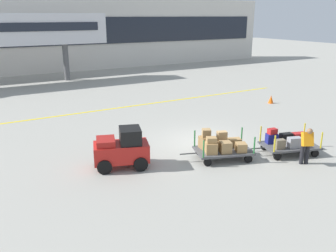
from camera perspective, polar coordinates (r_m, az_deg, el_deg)
The scene contains 8 objects.
ground_plane at distance 16.86m, azimuth 5.37°, elevation -2.61°, with size 120.00×120.00×0.00m, color #9E9B91.
apron_lead_line at distance 24.31m, azimuth -2.20°, elevation 3.70°, with size 21.08×0.20×0.01m, color yellow.
terminal_building at distance 39.99m, azimuth -17.07°, elevation 13.80°, with size 51.81×2.51×7.54m.
baggage_tug at distance 13.98m, azimuth -7.36°, elevation -3.67°, with size 2.34×1.77×1.58m.
baggage_cart_lead at distance 14.88m, azimuth 8.39°, elevation -3.15°, with size 3.08×2.05×1.23m.
baggage_cart_middle at distance 16.18m, azimuth 18.58°, elevation -2.48°, with size 3.08×2.05×1.10m.
baggage_handler at distance 15.07m, azimuth 21.29°, elevation -2.72°, with size 0.55×0.56×1.56m.
safety_cone_near at distance 25.17m, azimuth 16.14°, elevation 4.13°, with size 0.36×0.36×0.55m, color #EA590F.
Camera 1 is at (-9.25, -12.88, 5.73)m, focal length 38.09 mm.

